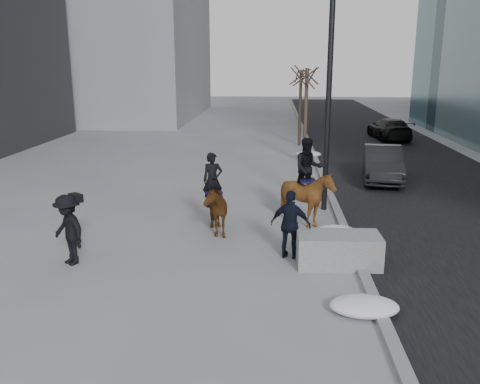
# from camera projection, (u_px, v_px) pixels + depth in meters

# --- Properties ---
(ground) EXTENTS (120.00, 120.00, 0.00)m
(ground) POSITION_uv_depth(u_px,v_px,m) (237.00, 262.00, 12.62)
(ground) COLOR gray
(ground) RESTS_ON ground
(road) EXTENTS (8.00, 90.00, 0.01)m
(road) POSITION_uv_depth(u_px,v_px,m) (415.00, 177.00, 21.84)
(road) COLOR black
(road) RESTS_ON ground
(curb) EXTENTS (0.25, 90.00, 0.12)m
(curb) POSITION_uv_depth(u_px,v_px,m) (322.00, 174.00, 22.08)
(curb) COLOR gray
(curb) RESTS_ON ground
(planter) EXTENTS (2.02, 1.05, 0.80)m
(planter) POSITION_uv_depth(u_px,v_px,m) (338.00, 250.00, 12.34)
(planter) COLOR #97979A
(planter) RESTS_ON ground
(car_near) EXTENTS (2.11, 4.49, 1.42)m
(car_near) POSITION_uv_depth(u_px,v_px,m) (383.00, 164.00, 21.08)
(car_near) COLOR black
(car_near) RESTS_ON ground
(car_far) EXTENTS (2.28, 4.76, 1.34)m
(car_far) POSITION_uv_depth(u_px,v_px,m) (389.00, 129.00, 32.19)
(car_far) COLOR black
(car_far) RESTS_ON ground
(tree_near) EXTENTS (1.20, 1.20, 5.03)m
(tree_near) POSITION_uv_depth(u_px,v_px,m) (306.00, 111.00, 24.34)
(tree_near) COLOR #3D2E24
(tree_near) RESTS_ON ground
(tree_far) EXTENTS (1.20, 1.20, 4.82)m
(tree_far) POSITION_uv_depth(u_px,v_px,m) (300.00, 104.00, 29.54)
(tree_far) COLOR #352B1F
(tree_far) RESTS_ON ground
(mounted_left) EXTENTS (1.34, 1.97, 2.33)m
(mounted_left) POSITION_uv_depth(u_px,v_px,m) (212.00, 203.00, 14.64)
(mounted_left) COLOR #4F280F
(mounted_left) RESTS_ON ground
(mounted_right) EXTENTS (1.61, 1.76, 2.66)m
(mounted_right) POSITION_uv_depth(u_px,v_px,m) (307.00, 191.00, 15.22)
(mounted_right) COLOR #46240E
(mounted_right) RESTS_ON ground
(feeder) EXTENTS (1.10, 0.98, 1.75)m
(feeder) POSITION_uv_depth(u_px,v_px,m) (291.00, 225.00, 12.72)
(feeder) COLOR black
(feeder) RESTS_ON ground
(camera_crew) EXTENTS (1.29, 1.22, 1.75)m
(camera_crew) POSITION_uv_depth(u_px,v_px,m) (68.00, 229.00, 12.33)
(camera_crew) COLOR black
(camera_crew) RESTS_ON ground
(lamppost) EXTENTS (0.25, 2.11, 9.09)m
(lamppost) POSITION_uv_depth(u_px,v_px,m) (331.00, 56.00, 15.70)
(lamppost) COLOR black
(lamppost) RESTS_ON ground
(snow_piles) EXTENTS (1.37, 17.67, 0.35)m
(snow_piles) POSITION_uv_depth(u_px,v_px,m) (325.00, 200.00, 17.61)
(snow_piles) COLOR white
(snow_piles) RESTS_ON ground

